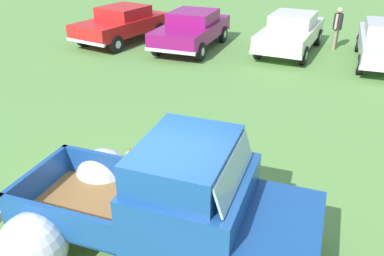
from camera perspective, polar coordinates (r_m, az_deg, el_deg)
ground_plane at (r=6.30m, az=-5.68°, el=-16.83°), size 80.00×80.00×0.00m
vintage_pickup_truck at (r=5.67m, az=-2.40°, el=-12.31°), size 4.70×2.93×1.96m
show_car_0 at (r=17.20m, az=-10.00°, el=14.62°), size 2.96×4.59×1.43m
show_car_1 at (r=15.99m, az=0.00°, el=14.09°), size 2.18×4.45×1.43m
show_car_2 at (r=15.99m, az=14.03°, el=13.31°), size 2.42×4.65×1.43m
spectator_0 at (r=16.81m, az=20.13°, el=13.59°), size 0.43×0.53×1.61m
lane_cone_0 at (r=7.90m, az=0.24°, el=-3.74°), size 0.36×0.36×0.63m
lane_cone_1 at (r=7.80m, az=-8.78°, el=-4.53°), size 0.36×0.36×0.63m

